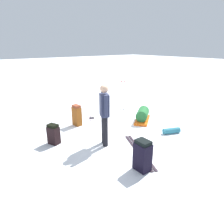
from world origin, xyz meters
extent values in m
plane|color=silver|center=(0.00, 0.00, 0.00)|extent=(80.00, 80.00, 0.00)
cylinder|color=black|center=(-0.56, 0.68, 0.42)|extent=(0.14, 0.14, 0.85)
cylinder|color=black|center=(-0.38, 0.59, 0.42)|extent=(0.14, 0.14, 0.85)
cube|color=#252B45|center=(-0.47, 0.63, 1.15)|extent=(0.40, 0.35, 0.60)
cylinder|color=#252B45|center=(-0.68, 0.74, 1.18)|extent=(0.09, 0.09, 0.58)
cylinder|color=#252B45|center=(-0.25, 0.53, 1.18)|extent=(0.09, 0.09, 0.58)
sphere|color=tan|center=(-0.47, 0.63, 1.59)|extent=(0.22, 0.22, 0.22)
cube|color=#281D25|center=(-1.38, 0.13, 0.01)|extent=(1.72, 0.83, 0.02)
cube|color=black|center=(-1.38, 0.13, 0.04)|extent=(0.15, 0.12, 0.03)
cube|color=#281D25|center=(-1.34, 0.22, 0.01)|extent=(1.72, 0.83, 0.02)
cube|color=black|center=(-1.34, 0.22, 0.04)|extent=(0.15, 0.12, 0.03)
cube|color=silver|center=(1.45, -0.24, 0.01)|extent=(1.70, 0.66, 0.02)
cube|color=black|center=(1.45, -0.24, 0.04)|extent=(0.15, 0.11, 0.03)
cube|color=silver|center=(1.49, -0.14, 0.01)|extent=(1.70, 0.66, 0.02)
cube|color=black|center=(1.49, -0.14, 0.04)|extent=(0.15, 0.11, 0.03)
cube|color=black|center=(0.45, 1.74, 0.25)|extent=(0.37, 0.32, 0.50)
cube|color=black|center=(0.45, 1.74, 0.54)|extent=(0.34, 0.29, 0.08)
cube|color=brown|center=(1.25, 0.55, 0.32)|extent=(0.33, 0.24, 0.65)
cube|color=brown|center=(1.25, 0.55, 0.69)|extent=(0.30, 0.21, 0.08)
cube|color=black|center=(-1.96, 0.70, 0.32)|extent=(0.36, 0.27, 0.64)
cube|color=black|center=(-1.96, 0.70, 0.68)|extent=(0.32, 0.24, 0.08)
cylinder|color=#B0BCC7|center=(1.41, -1.75, 0.62)|extent=(0.02, 0.02, 1.23)
sphere|color=#A51919|center=(1.41, -1.75, 1.26)|extent=(0.05, 0.05, 0.05)
cylinder|color=black|center=(1.41, -1.75, 0.06)|extent=(0.07, 0.07, 0.01)
cylinder|color=#B0BCC7|center=(1.54, -1.71, 0.62)|extent=(0.02, 0.02, 1.23)
sphere|color=#A51919|center=(1.54, -1.71, 1.26)|extent=(0.05, 0.05, 0.05)
cylinder|color=black|center=(1.54, -1.71, 0.06)|extent=(0.07, 0.07, 0.01)
cube|color=orange|center=(0.10, -1.51, 0.04)|extent=(0.97, 1.10, 0.09)
cylinder|color=#226330|center=(0.10, -1.51, 0.29)|extent=(0.75, 0.82, 0.40)
cylinder|color=teal|center=(-1.20, -1.44, 0.09)|extent=(0.39, 0.58, 0.18)
camera|label=1|loc=(-4.52, 3.59, 2.65)|focal=31.72mm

